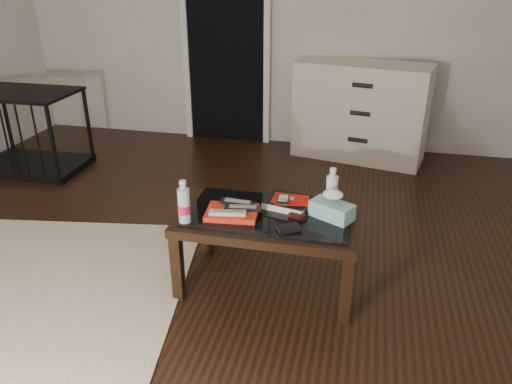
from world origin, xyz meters
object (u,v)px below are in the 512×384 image
at_px(coffee_table, 269,223).
at_px(tissue_box, 332,210).
at_px(dresser, 361,111).
at_px(textbook, 288,203).
at_px(pet_crate, 31,144).
at_px(water_bottle_left, 184,201).
at_px(water_bottle_right, 332,188).

xyz_separation_m(coffee_table, tissue_box, (0.34, 0.02, 0.11)).
height_order(dresser, textbook, dresser).
xyz_separation_m(pet_crate, tissue_box, (2.79, -1.25, 0.28)).
bearing_deg(tissue_box, pet_crate, -176.22).
distance_m(coffee_table, tissue_box, 0.36).
distance_m(dresser, water_bottle_left, 2.59).
height_order(coffee_table, tissue_box, tissue_box).
height_order(textbook, tissue_box, tissue_box).
bearing_deg(textbook, tissue_box, -5.23).
bearing_deg(textbook, dresser, 93.87).
xyz_separation_m(water_bottle_left, tissue_box, (0.76, 0.22, -0.07)).
height_order(coffee_table, textbook, textbook).
bearing_deg(textbook, coffee_table, -116.99).
xyz_separation_m(dresser, water_bottle_right, (-0.10, -2.10, 0.13)).
height_order(water_bottle_left, water_bottle_right, same).
height_order(textbook, water_bottle_left, water_bottle_left).
bearing_deg(tissue_box, water_bottle_left, -136.22).
bearing_deg(dresser, textbook, -86.80).
relative_size(pet_crate, water_bottle_right, 3.84).
relative_size(coffee_table, water_bottle_right, 4.20).
bearing_deg(coffee_table, dresser, 79.33).
bearing_deg(water_bottle_left, dresser, 70.94).
bearing_deg(pet_crate, tissue_box, -25.59).
relative_size(coffee_table, water_bottle_left, 4.20).
distance_m(textbook, water_bottle_left, 0.60).
distance_m(pet_crate, textbook, 2.80).
bearing_deg(textbook, water_bottle_left, -136.59).
distance_m(textbook, water_bottle_right, 0.26).
bearing_deg(water_bottle_right, dresser, 87.38).
xyz_separation_m(dresser, pet_crate, (-2.87, -0.98, -0.22)).
bearing_deg(water_bottle_right, tissue_box, -82.94).
bearing_deg(water_bottle_left, coffee_table, 25.03).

